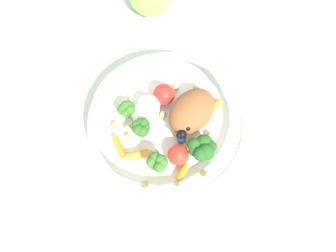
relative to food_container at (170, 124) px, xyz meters
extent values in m
plane|color=silver|center=(0.01, -0.01, -0.03)|extent=(2.40, 2.40, 0.00)
cylinder|color=white|center=(0.00, 0.00, -0.02)|extent=(0.22, 0.22, 0.01)
torus|color=white|center=(0.00, 0.00, 0.02)|extent=(0.23, 0.23, 0.01)
ellipsoid|color=brown|center=(0.03, -0.01, 0.00)|extent=(0.08, 0.06, 0.05)
cylinder|color=#8EB766|center=(-0.04, 0.03, -0.01)|extent=(0.01, 0.01, 0.02)
sphere|color=#2D6023|center=(-0.03, 0.03, 0.01)|extent=(0.02, 0.02, 0.02)
sphere|color=#2D6023|center=(-0.03, 0.03, 0.01)|extent=(0.01, 0.01, 0.01)
sphere|color=#2D6023|center=(-0.04, 0.03, 0.01)|extent=(0.01, 0.01, 0.01)
sphere|color=#2D6023|center=(-0.04, 0.03, 0.01)|extent=(0.01, 0.01, 0.01)
sphere|color=#2D6023|center=(-0.04, 0.02, 0.01)|extent=(0.02, 0.02, 0.02)
sphere|color=#2D6023|center=(-0.04, 0.02, 0.01)|extent=(0.02, 0.02, 0.02)
sphere|color=#2D6023|center=(-0.03, 0.02, 0.01)|extent=(0.01, 0.01, 0.01)
cylinder|color=#8EB766|center=(-0.03, 0.06, -0.01)|extent=(0.01, 0.01, 0.01)
sphere|color=#386B28|center=(-0.02, 0.06, 0.00)|extent=(0.01, 0.01, 0.01)
sphere|color=#386B28|center=(-0.02, 0.07, 0.01)|extent=(0.01, 0.01, 0.01)
sphere|color=#386B28|center=(-0.03, 0.07, 0.00)|extent=(0.02, 0.02, 0.02)
sphere|color=#386B28|center=(-0.03, 0.06, 0.00)|extent=(0.01, 0.01, 0.01)
sphere|color=#386B28|center=(-0.02, 0.06, 0.00)|extent=(0.02, 0.02, 0.02)
cylinder|color=#7FAD5B|center=(-0.06, -0.03, -0.01)|extent=(0.01, 0.01, 0.02)
sphere|color=#386B28|center=(-0.05, -0.03, 0.02)|extent=(0.02, 0.02, 0.02)
sphere|color=#386B28|center=(-0.05, -0.02, 0.02)|extent=(0.01, 0.01, 0.01)
sphere|color=#386B28|center=(-0.06, -0.02, 0.02)|extent=(0.01, 0.01, 0.01)
sphere|color=#386B28|center=(-0.06, -0.03, 0.01)|extent=(0.01, 0.01, 0.01)
sphere|color=#386B28|center=(-0.06, -0.04, 0.02)|extent=(0.02, 0.02, 0.02)
sphere|color=#386B28|center=(-0.05, -0.03, 0.02)|extent=(0.02, 0.02, 0.02)
cylinder|color=#7FAD5B|center=(0.00, -0.06, -0.01)|extent=(0.02, 0.02, 0.02)
sphere|color=#23561E|center=(0.01, -0.06, 0.01)|extent=(0.02, 0.02, 0.02)
sphere|color=#23561E|center=(0.00, -0.06, 0.01)|extent=(0.02, 0.02, 0.02)
sphere|color=#23561E|center=(0.00, -0.05, 0.01)|extent=(0.02, 0.02, 0.02)
sphere|color=#23561E|center=(-0.01, -0.05, 0.01)|extent=(0.02, 0.02, 0.02)
sphere|color=#23561E|center=(-0.01, -0.06, 0.02)|extent=(0.02, 0.02, 0.02)
sphere|color=#23561E|center=(0.00, -0.07, 0.02)|extent=(0.02, 0.02, 0.02)
sphere|color=#23561E|center=(0.00, -0.07, 0.02)|extent=(0.02, 0.02, 0.02)
sphere|color=white|center=(0.01, 0.04, -0.01)|extent=(0.03, 0.03, 0.03)
sphere|color=white|center=(0.00, 0.05, 0.00)|extent=(0.03, 0.03, 0.03)
sphere|color=white|center=(-0.01, 0.05, -0.01)|extent=(0.03, 0.03, 0.03)
sphere|color=white|center=(0.00, 0.04, -0.01)|extent=(0.03, 0.03, 0.03)
cube|color=yellow|center=(0.00, -0.02, -0.02)|extent=(0.02, 0.02, 0.00)
cylinder|color=#1933B2|center=(0.00, -0.02, -0.01)|extent=(0.02, 0.02, 0.02)
sphere|color=black|center=(0.00, -0.02, 0.01)|extent=(0.01, 0.01, 0.01)
sphere|color=black|center=(-0.01, -0.02, 0.01)|extent=(0.01, 0.01, 0.01)
sphere|color=black|center=(0.00, -0.03, 0.01)|extent=(0.01, 0.01, 0.01)
cylinder|color=orange|center=(-0.06, 0.01, -0.01)|extent=(0.03, 0.03, 0.01)
cylinder|color=orange|center=(0.07, -0.03, -0.01)|extent=(0.03, 0.01, 0.01)
cylinder|color=orange|center=(-0.04, -0.06, -0.01)|extent=(0.03, 0.02, 0.01)
cylinder|color=orange|center=(-0.07, 0.03, -0.01)|extent=(0.02, 0.04, 0.01)
sphere|color=red|center=(-0.03, -0.04, 0.00)|extent=(0.03, 0.03, 0.03)
sphere|color=red|center=(0.03, 0.04, 0.00)|extent=(0.03, 0.03, 0.03)
sphere|color=tan|center=(-0.05, -0.01, -0.01)|extent=(0.01, 0.01, 0.01)
sphere|color=#D1B775|center=(-0.09, -0.03, -0.01)|extent=(0.01, 0.01, 0.01)
sphere|color=tan|center=(-0.05, 0.04, -0.01)|extent=(0.01, 0.01, 0.01)
sphere|color=tan|center=(0.03, -0.05, -0.01)|extent=(0.01, 0.01, 0.01)
sphere|color=tan|center=(-0.05, 0.06, -0.01)|extent=(0.01, 0.01, 0.01)
sphere|color=#D1B775|center=(-0.01, 0.08, -0.02)|extent=(0.01, 0.01, 0.01)
sphere|color=#D1B775|center=(-0.06, -0.06, -0.02)|extent=(0.01, 0.01, 0.01)
sphere|color=#D1B775|center=(0.08, 0.01, -0.01)|extent=(0.01, 0.01, 0.01)
sphere|color=tan|center=(0.01, 0.02, -0.01)|extent=(0.01, 0.01, 0.01)
sphere|color=#D1B775|center=(0.06, 0.04, -0.02)|extent=(0.01, 0.01, 0.01)
sphere|color=#D1B775|center=(-0.02, -0.08, -0.01)|extent=(0.01, 0.01, 0.01)
sphere|color=#D1B775|center=(-0.04, 0.05, -0.01)|extent=(0.01, 0.01, 0.01)
sphere|color=tan|center=(0.05, 0.04, -0.01)|extent=(0.01, 0.01, 0.01)
sphere|color=#D1B775|center=(-0.04, -0.01, -0.01)|extent=(0.01, 0.01, 0.01)
camera|label=1|loc=(-0.14, -0.12, 0.47)|focal=37.06mm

